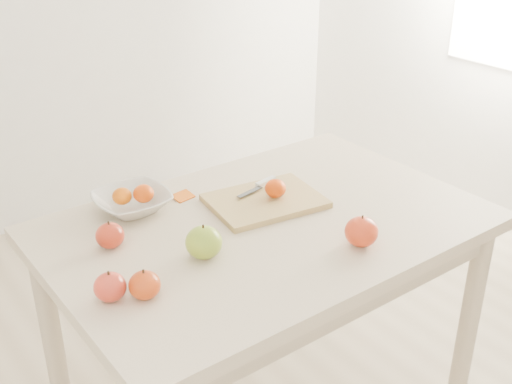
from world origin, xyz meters
TOP-DOWN VIEW (x-y plane):
  - table at (0.00, 0.00)m, footprint 1.20×0.80m
  - cutting_board at (0.06, 0.09)m, footprint 0.35×0.28m
  - board_tangerine at (0.09, 0.08)m, footprint 0.06×0.06m
  - fruit_bowl at (-0.27, 0.28)m, footprint 0.21×0.21m
  - bowl_tangerine_near at (-0.29, 0.29)m, footprint 0.06×0.06m
  - bowl_tangerine_far at (-0.24, 0.27)m, footprint 0.06×0.06m
  - orange_peel_a at (-0.11, 0.26)m, footprint 0.07×0.05m
  - orange_peel_b at (-0.03, 0.20)m, footprint 0.05×0.04m
  - paring_knife at (0.11, 0.16)m, footprint 0.17×0.06m
  - apple_green at (-0.24, -0.05)m, footprint 0.09×0.09m
  - apple_red_e at (0.12, -0.25)m, footprint 0.09×0.09m
  - apple_red_d at (-0.51, -0.08)m, footprint 0.07×0.07m
  - apple_red_a at (-0.41, 0.13)m, footprint 0.07×0.07m
  - apple_red_b at (-0.44, -0.12)m, footprint 0.07×0.07m

SIDE VIEW (x-z plane):
  - table at x=0.00m, z-range 0.28..1.03m
  - orange_peel_a at x=-0.11m, z-range 0.75..0.76m
  - orange_peel_b at x=-0.03m, z-range 0.75..0.76m
  - cutting_board at x=0.06m, z-range 0.75..0.77m
  - paring_knife at x=0.11m, z-range 0.77..0.78m
  - fruit_bowl at x=-0.27m, z-range 0.75..0.80m
  - apple_red_b at x=-0.44m, z-range 0.75..0.82m
  - apple_red_a at x=-0.41m, z-range 0.75..0.82m
  - apple_red_d at x=-0.51m, z-range 0.75..0.82m
  - apple_red_e at x=0.12m, z-range 0.75..0.83m
  - apple_green at x=-0.24m, z-range 0.75..0.83m
  - board_tangerine at x=0.09m, z-range 0.77..0.82m
  - bowl_tangerine_near at x=-0.29m, z-range 0.77..0.82m
  - bowl_tangerine_far at x=-0.24m, z-range 0.77..0.83m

